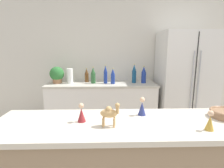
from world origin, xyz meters
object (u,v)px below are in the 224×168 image
Objects in this scene: back_bottle_2 at (87,75)px; back_bottle_4 at (113,76)px; potted_plant at (57,74)px; back_bottle_3 at (144,75)px; back_bottle_1 at (105,75)px; wise_man_figurine_crimson at (142,107)px; paper_towel_roll at (70,76)px; back_bottle_0 at (93,75)px; wise_man_figurine_purple at (81,114)px; back_bottle_5 at (134,74)px; camel_figurine at (110,113)px; refrigerator at (184,84)px; wise_man_figurine_blue at (210,122)px.

back_bottle_2 is 0.94× the size of back_bottle_4.
back_bottle_3 reaches higher than potted_plant.
back_bottle_1 is 1.73m from wise_man_figurine_crimson.
potted_plant is 1.16× the size of back_bottle_2.
paper_towel_roll is 0.89× the size of back_bottle_0.
potted_plant is at bearing 179.25° from back_bottle_3.
back_bottle_3 is 2.21× the size of wise_man_figurine_purple.
back_bottle_1 is 0.66m from back_bottle_3.
wise_man_figurine_crimson is (0.17, -1.66, 0.01)m from back_bottle_4.
back_bottle_5 is (1.34, 0.00, 0.00)m from potted_plant.
potted_plant reaches higher than wise_man_figurine_crimson.
back_bottle_3 is 1.12× the size of back_bottle_4.
back_bottle_4 is at bearing -173.69° from back_bottle_3.
back_bottle_3 reaches higher than paper_towel_roll.
wise_man_figurine_purple is at bearing -75.96° from paper_towel_roll.
wise_man_figurine_crimson is (-0.37, -1.71, -0.01)m from back_bottle_3.
back_bottle_5 is 2.02× the size of camel_figurine.
camel_figurine is (-0.62, -1.91, 0.02)m from back_bottle_3.
wise_man_figurine_crimson is (0.29, -1.70, -0.02)m from back_bottle_1.
wise_man_figurine_crimson is at bearing -96.77° from back_bottle_5.
refrigerator is 0.90m from back_bottle_5.
back_bottle_1 is (0.62, -0.04, 0.02)m from paper_towel_roll.
paper_towel_roll is 0.29m from back_bottle_2.
back_bottle_3 is 2.09× the size of wise_man_figurine_crimson.
camel_figurine is at bearing -125.52° from refrigerator.
camel_figurine is at bearing -142.02° from wise_man_figurine_crimson.
refrigerator reaches higher than back_bottle_4.
back_bottle_1 is at bearing -2.19° from potted_plant.
potted_plant is 1.09× the size of back_bottle_4.
back_bottle_5 reaches higher than back_bottle_0.
back_bottle_2 is at bearing 100.61° from camel_figurine.
wise_man_figurine_purple is at bearing 169.22° from wise_man_figurine_blue.
camel_figurine is at bearing -92.60° from back_bottle_4.
wise_man_figurine_crimson is 0.46m from wise_man_figurine_purple.
back_bottle_0 is 0.89× the size of back_bottle_1.
back_bottle_1 is at bearing -178.94° from back_bottle_3.
refrigerator reaches higher than back_bottle_1.
back_bottle_2 is 2.33m from wise_man_figurine_blue.
wise_man_figurine_purple is (0.46, -1.85, 0.00)m from paper_towel_roll.
potted_plant is at bearing -179.86° from back_bottle_5.
back_bottle_2 is at bearing 159.08° from back_bottle_4.
back_bottle_0 is at bearing -43.33° from back_bottle_2.
wise_man_figurine_blue is (0.17, -2.01, -0.03)m from back_bottle_5.
paper_towel_roll is 1.56× the size of camel_figurine.
back_bottle_2 is at bearing 11.16° from potted_plant.
paper_towel_roll is at bearing 178.11° from refrigerator.
back_bottle_2 is 1.94m from wise_man_figurine_crimson.
back_bottle_1 is 1.27× the size of back_bottle_2.
back_bottle_1 is 2.08m from wise_man_figurine_blue.
back_bottle_1 is 1.19× the size of back_bottle_4.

